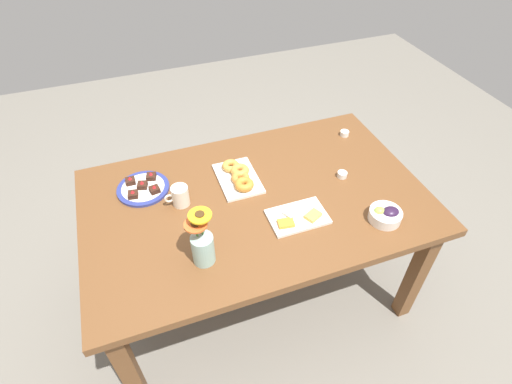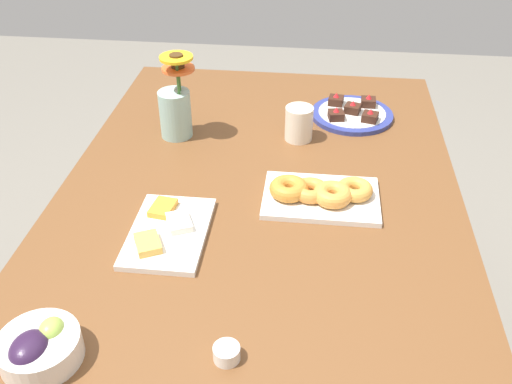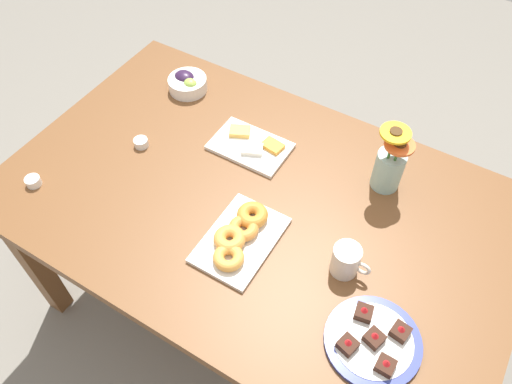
{
  "view_description": "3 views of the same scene",
  "coord_description": "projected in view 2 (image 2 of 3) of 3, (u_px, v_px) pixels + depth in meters",
  "views": [
    {
      "loc": [
        0.46,
        1.27,
        2.05
      ],
      "look_at": [
        0.0,
        0.0,
        0.78
      ],
      "focal_mm": 28.0,
      "sensor_mm": 36.0,
      "label": 1
    },
    {
      "loc": [
        -1.1,
        -0.12,
        1.55
      ],
      "look_at": [
        0.0,
        0.0,
        0.78
      ],
      "focal_mm": 40.0,
      "sensor_mm": 36.0,
      "label": 2
    },
    {
      "loc": [
        0.49,
        -0.81,
        1.97
      ],
      "look_at": [
        0.0,
        0.0,
        0.78
      ],
      "focal_mm": 35.0,
      "sensor_mm": 36.0,
      "label": 3
    }
  ],
  "objects": [
    {
      "name": "dining_table",
      "position": [
        256.0,
        233.0,
        1.42
      ],
      "size": [
        1.6,
        1.0,
        0.74
      ],
      "color": "brown",
      "rests_on": "ground_plane"
    },
    {
      "name": "coffee_mug",
      "position": [
        299.0,
        123.0,
        1.61
      ],
      "size": [
        0.11,
        0.08,
        0.1
      ],
      "color": "silver",
      "rests_on": "dining_table"
    },
    {
      "name": "grape_bowl",
      "position": [
        39.0,
        347.0,
        0.98
      ],
      "size": [
        0.14,
        0.14,
        0.07
      ],
      "color": "white",
      "rests_on": "dining_table"
    },
    {
      "name": "cheese_platter",
      "position": [
        168.0,
        231.0,
        1.27
      ],
      "size": [
        0.26,
        0.17,
        0.03
      ],
      "color": "white",
      "rests_on": "dining_table"
    },
    {
      "name": "croissant_platter",
      "position": [
        320.0,
        194.0,
        1.37
      ],
      "size": [
        0.19,
        0.28,
        0.05
      ],
      "color": "white",
      "rests_on": "dining_table"
    },
    {
      "name": "jam_cup_berry",
      "position": [
        225.0,
        352.0,
        0.99
      ],
      "size": [
        0.05,
        0.05,
        0.03
      ],
      "color": "white",
      "rests_on": "dining_table"
    },
    {
      "name": "dessert_plate",
      "position": [
        352.0,
        114.0,
        1.74
      ],
      "size": [
        0.25,
        0.25,
        0.05
      ],
      "color": "navy",
      "rests_on": "dining_table"
    },
    {
      "name": "flower_vase",
      "position": [
        176.0,
        108.0,
        1.6
      ],
      "size": [
        0.11,
        0.11,
        0.25
      ],
      "color": "#99C1B7",
      "rests_on": "dining_table"
    }
  ]
}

